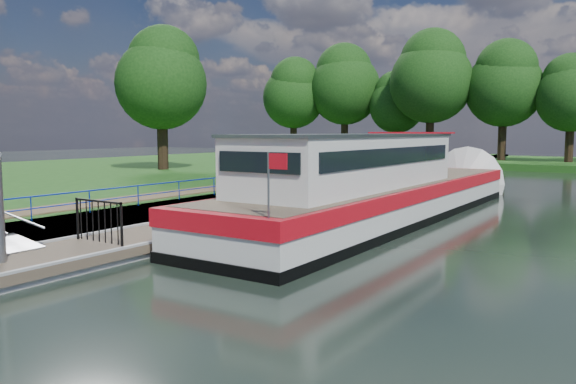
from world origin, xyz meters
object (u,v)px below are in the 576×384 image
Objects in this scene: car_a at (392,155)px; barge at (388,190)px; car_c at (305,152)px; car_d at (387,152)px; pontoon at (310,206)px; car_b at (329,154)px.

barge is at bearing -60.08° from car_a.
barge is 30.82m from car_c.
car_d reaches higher than car_a.
pontoon is 8.77× the size of car_a.
barge is 5.94× the size of car_b.
car_d is at bearing -43.37° from car_b.
car_a is 0.96× the size of car_b.
car_a is 5.40m from car_b.
car_c reaches higher than car_b.
car_a is (-6.56, 24.24, 1.23)m from pontoon.
car_d is (-12.51, 28.65, 0.36)m from barge.
car_d reaches higher than pontoon.
barge is at bearing -73.28° from car_d.
car_d is at bearing -131.03° from car_c.
car_a is at bearing 105.15° from pontoon.
car_c is 1.01× the size of car_d.
car_c reaches higher than car_d.
car_d is at bearing 107.32° from pontoon.
car_a is at bearing -68.36° from car_d.
car_b is (-11.58, 22.24, 1.24)m from pontoon.
car_d is at bearing 125.76° from car_a.
barge reaches higher than car_b.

